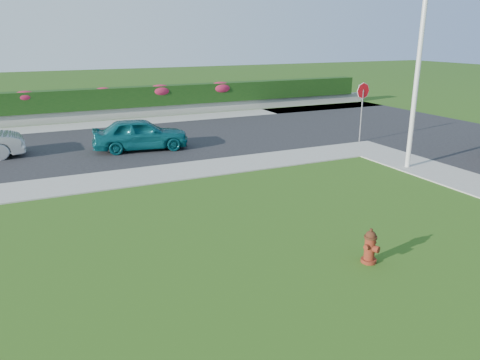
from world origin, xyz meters
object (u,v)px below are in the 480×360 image
fire_hydrant (370,247)px  sedan_teal (141,134)px  stop_sign (363,98)px  utility_pole (416,82)px

fire_hydrant → sedan_teal: bearing=76.4°
sedan_teal → stop_sign: bearing=-97.8°
sedan_teal → utility_pole: bearing=-121.6°
fire_hydrant → sedan_teal: sedan_teal is taller
utility_pole → fire_hydrant: bearing=-139.5°
fire_hydrant → stop_sign: (7.05, 9.06, 1.55)m
sedan_teal → utility_pole: (7.85, -6.53, 2.29)m
fire_hydrant → sedan_teal: size_ratio=0.20×
utility_pole → sedan_teal: bearing=140.2°
fire_hydrant → utility_pole: 8.26m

